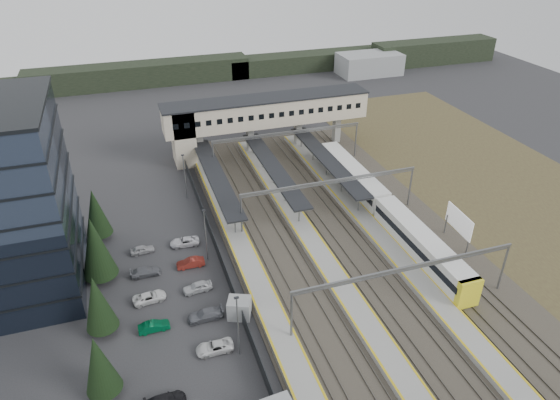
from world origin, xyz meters
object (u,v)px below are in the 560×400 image
object	(u,v)px
footbridge	(253,115)
train	(384,208)
relay_cabin_far	(239,308)
billboard	(459,222)

from	to	relation	value
footbridge	train	distance (m)	33.45
relay_cabin_far	billboard	size ratio (longest dim) A/B	0.53
train	billboard	bearing A→B (deg)	-52.02
relay_cabin_far	train	bearing A→B (deg)	27.32
relay_cabin_far	billboard	bearing A→B (deg)	8.08
relay_cabin_far	footbridge	distance (m)	47.00
train	billboard	world-z (taller)	billboard
footbridge	billboard	distance (m)	44.18
relay_cabin_far	train	size ratio (longest dim) A/B	0.08
billboard	train	bearing A→B (deg)	127.98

